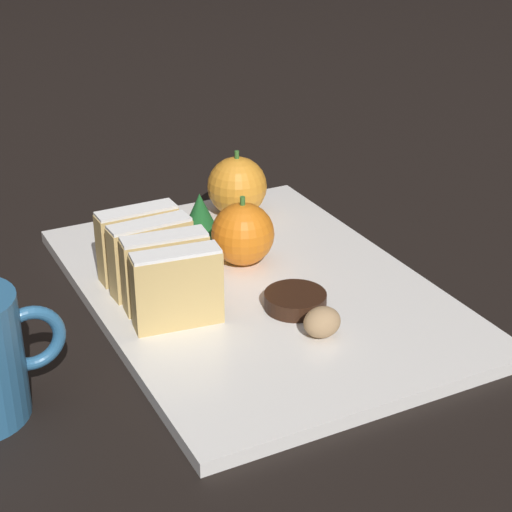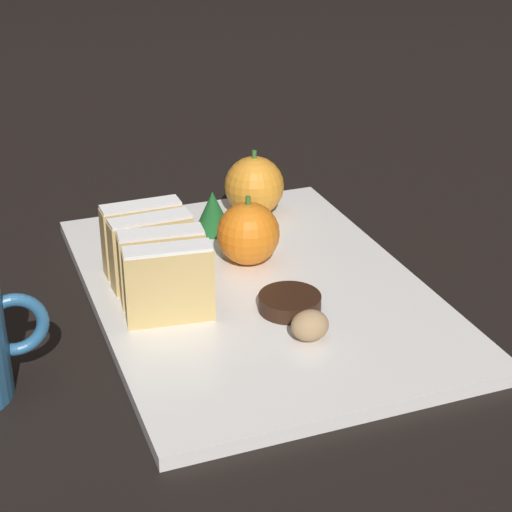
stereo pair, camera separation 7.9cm
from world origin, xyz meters
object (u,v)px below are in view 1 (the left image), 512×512
at_px(orange_far, 237,186).
at_px(chocolate_cookie, 295,301).
at_px(walnut, 322,322).
at_px(orange_near, 243,234).

distance_m(orange_far, chocolate_cookie, 0.22).
xyz_separation_m(walnut, chocolate_cookie, (0.00, 0.05, -0.01)).
xyz_separation_m(orange_near, orange_far, (0.05, 0.11, 0.00)).
xyz_separation_m(orange_far, chocolate_cookie, (-0.05, -0.21, -0.03)).
bearing_deg(chocolate_cookie, walnut, -94.14).
height_order(orange_near, chocolate_cookie, orange_near).
bearing_deg(orange_far, chocolate_cookie, -102.22).
distance_m(orange_far, walnut, 0.27).
height_order(orange_near, orange_far, orange_far).
bearing_deg(orange_near, orange_far, 66.77).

